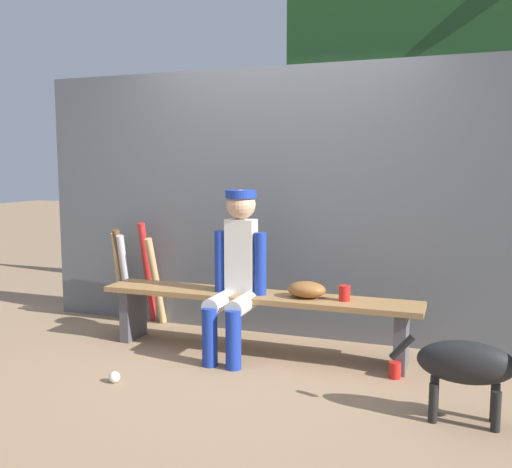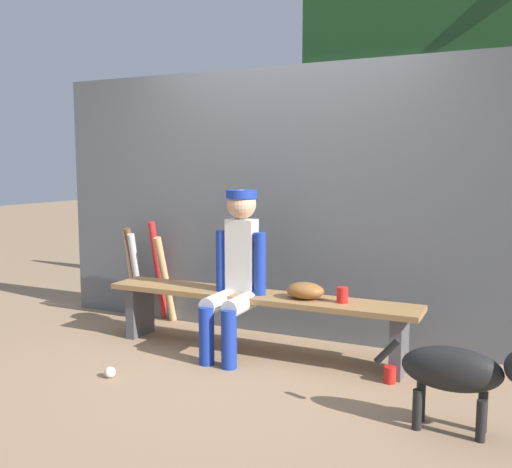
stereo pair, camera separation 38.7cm
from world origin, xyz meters
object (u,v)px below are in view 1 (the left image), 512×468
object	(u,v)px
bat_wood_tan	(156,281)
cup_on_bench	(344,293)
bat_wood_dark	(124,276)
baseball	(114,377)
player_seated	(236,267)
bat_aluminum_red	(148,273)
scoreboard	(402,65)
baseball_glove	(307,290)
dugout_bench	(256,307)
bat_wood_natural	(120,276)
cup_on_ground	(395,370)
dog	(477,365)
bat_aluminum_silver	(125,279)

from	to	relation	value
bat_wood_tan	cup_on_bench	size ratio (longest dim) A/B	7.31
bat_wood_dark	cup_on_bench	size ratio (longest dim) A/B	7.89
baseball	cup_on_bench	size ratio (longest dim) A/B	0.67
player_seated	bat_aluminum_red	bearing A→B (deg)	152.85
scoreboard	baseball_glove	bearing A→B (deg)	-104.79
dugout_bench	bat_wood_natural	world-z (taller)	bat_wood_natural
player_seated	cup_on_ground	distance (m)	1.32
baseball	bat_wood_tan	bearing A→B (deg)	108.07
dog	bat_wood_dark	bearing A→B (deg)	159.48
bat_wood_dark	bat_aluminum_silver	bearing A→B (deg)	-40.43
player_seated	bat_wood_dark	world-z (taller)	player_seated
bat_aluminum_red	scoreboard	distance (m)	3.05
player_seated	scoreboard	world-z (taller)	scoreboard
bat_wood_tan	dog	bearing A→B (deg)	-22.93
cup_on_bench	dog	bearing A→B (deg)	-39.28
dugout_bench	bat_aluminum_silver	size ratio (longest dim) A/B	2.98
player_seated	cup_on_ground	size ratio (longest dim) A/B	11.21
bat_aluminum_red	scoreboard	size ratio (longest dim) A/B	0.28
dugout_bench	cup_on_ground	size ratio (longest dim) A/B	22.17
baseball_glove	cup_on_bench	bearing A→B (deg)	-0.74
player_seated	cup_on_ground	world-z (taller)	player_seated
bat_wood_natural	baseball	xyz separation A→B (m)	(0.82, -1.32, -0.37)
bat_wood_natural	cup_on_bench	distance (m)	2.20
bat_wood_tan	bat_wood_dark	world-z (taller)	bat_wood_dark
bat_aluminum_silver	cup_on_ground	distance (m)	2.49
bat_wood_natural	baseball	size ratio (longest dim) A/B	11.10
dugout_bench	bat_wood_dark	world-z (taller)	bat_wood_dark
bat_wood_tan	cup_on_bench	bearing A→B (deg)	-12.77
scoreboard	player_seated	bearing A→B (deg)	-117.84
scoreboard	dog	size ratio (longest dim) A/B	3.94
dog	baseball	bearing A→B (deg)	-175.67
dugout_bench	scoreboard	xyz separation A→B (m)	(0.84, 1.72, 1.99)
bat_aluminum_silver	scoreboard	size ratio (longest dim) A/B	0.25
bat_aluminum_red	baseball	xyz separation A→B (m)	(0.53, -1.32, -0.42)
baseball_glove	scoreboard	world-z (taller)	scoreboard
baseball_glove	bat_wood_tan	distance (m)	1.53
bat_wood_dark	baseball	size ratio (longest dim) A/B	11.73
bat_aluminum_red	bat_wood_dark	bearing A→B (deg)	-165.17
scoreboard	bat_wood_dark	bearing A→B (deg)	-149.40
bat_wood_tan	bat_aluminum_red	bearing A→B (deg)	155.46
player_seated	baseball	world-z (taller)	player_seated
player_seated	dog	xyz separation A→B (m)	(1.66, -0.61, -0.33)
baseball_glove	bat_aluminum_silver	distance (m)	1.79
bat_wood_dark	player_seated	bearing A→B (deg)	-20.99
bat_wood_tan	dog	size ratio (longest dim) A/B	0.95
dugout_bench	dog	distance (m)	1.69
cup_on_ground	baseball_glove	bearing A→B (deg)	165.05
scoreboard	dugout_bench	bearing A→B (deg)	-116.17
player_seated	bat_wood_natural	distance (m)	1.49
player_seated	bat_aluminum_silver	bearing A→B (deg)	159.77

